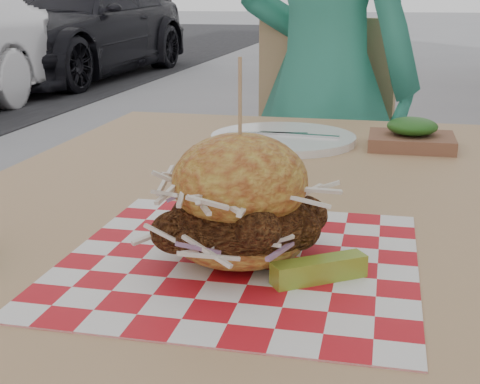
{
  "coord_description": "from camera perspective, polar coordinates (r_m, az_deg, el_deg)",
  "views": [
    {
      "loc": [
        0.29,
        -1.02,
        1.02
      ],
      "look_at": [
        0.15,
        -0.39,
        0.82
      ],
      "focal_mm": 50.0,
      "sensor_mm": 36.0,
      "label": 1
    }
  ],
  "objects": [
    {
      "name": "place_setting",
      "position": [
        1.25,
        3.7,
        4.56
      ],
      "size": [
        0.27,
        0.27,
        0.02
      ],
      "color": "white",
      "rests_on": "patio_table"
    },
    {
      "name": "kraft_tray",
      "position": [
        1.24,
        14.44,
        4.67
      ],
      "size": [
        0.15,
        0.12,
        0.06
      ],
      "color": "brown",
      "rests_on": "patio_table"
    },
    {
      "name": "patio_table",
      "position": [
        0.96,
        0.49,
        -4.57
      ],
      "size": [
        0.8,
        1.2,
        0.75
      ],
      "color": "tan",
      "rests_on": "ground"
    },
    {
      "name": "diner",
      "position": [
        1.95,
        7.08,
        9.35
      ],
      "size": [
        0.66,
        0.54,
        1.55
      ],
      "primitive_type": "imported",
      "rotation": [
        0.0,
        0.0,
        2.79
      ],
      "color": "teal",
      "rests_on": "ground"
    },
    {
      "name": "car_dark",
      "position": [
        8.85,
        -14.06,
        13.55
      ],
      "size": [
        2.01,
        4.42,
        1.25
      ],
      "primitive_type": "imported",
      "rotation": [
        0.0,
        0.0,
        -0.06
      ],
      "color": "black",
      "rests_on": "ground"
    },
    {
      "name": "pickle_spear",
      "position": [
        0.65,
        6.76,
        -6.6
      ],
      "size": [
        0.09,
        0.07,
        0.02
      ],
      "primitive_type": "cube",
      "rotation": [
        0.0,
        0.0,
        0.59
      ],
      "color": "#A1A630",
      "rests_on": "paper_liner"
    },
    {
      "name": "paper_liner",
      "position": [
        0.7,
        0.0,
        -5.85
      ],
      "size": [
        0.36,
        0.36,
        0.0
      ],
      "primitive_type": "cube",
      "color": "red",
      "rests_on": "patio_table"
    },
    {
      "name": "sandwich",
      "position": [
        0.68,
        -0.0,
        -1.26
      ],
      "size": [
        0.18,
        0.18,
        0.21
      ],
      "color": "gold",
      "rests_on": "paper_liner"
    },
    {
      "name": "patio_chair",
      "position": [
        2.01,
        7.35,
        3.04
      ],
      "size": [
        0.49,
        0.5,
        0.95
      ],
      "rotation": [
        0.0,
        0.0,
        -0.19
      ],
      "color": "tan",
      "rests_on": "ground"
    }
  ]
}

